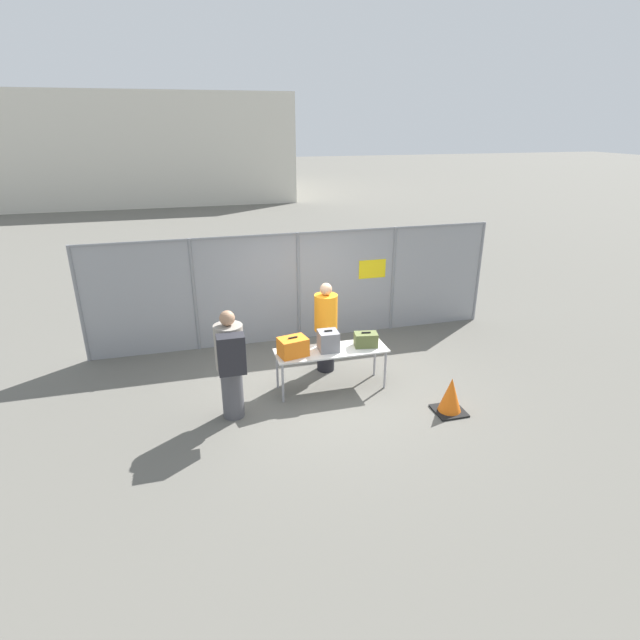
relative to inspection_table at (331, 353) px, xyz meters
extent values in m
plane|color=#605E56|center=(-0.05, 0.16, -0.67)|extent=(120.00, 120.00, 0.00)
cylinder|color=gray|center=(-4.26, 2.25, 0.48)|extent=(0.07, 0.07, 2.29)
cylinder|color=gray|center=(-2.15, 2.25, 0.48)|extent=(0.07, 0.07, 2.29)
cylinder|color=gray|center=(-0.05, 2.25, 0.48)|extent=(0.07, 0.07, 2.29)
cylinder|color=gray|center=(2.05, 2.25, 0.48)|extent=(0.07, 0.07, 2.29)
cylinder|color=gray|center=(4.15, 2.25, 0.48)|extent=(0.07, 0.07, 2.29)
cube|color=gray|center=(-0.05, 2.25, 0.48)|extent=(8.40, 0.01, 2.29)
cube|color=gray|center=(-0.05, 2.25, 1.59)|extent=(8.40, 0.04, 0.04)
cube|color=yellow|center=(1.56, 2.24, 0.75)|extent=(0.60, 0.01, 0.40)
cube|color=silver|center=(0.00, 0.00, 0.05)|extent=(1.92, 0.62, 0.02)
cylinder|color=#99999E|center=(-0.90, -0.25, -0.32)|extent=(0.04, 0.04, 0.71)
cylinder|color=#99999E|center=(0.90, -0.25, -0.32)|extent=(0.04, 0.04, 0.71)
cylinder|color=#99999E|center=(-0.90, 0.25, -0.32)|extent=(0.04, 0.04, 0.71)
cylinder|color=#99999E|center=(0.90, 0.25, -0.32)|extent=(0.04, 0.04, 0.71)
cube|color=orange|center=(-0.67, -0.03, 0.21)|extent=(0.52, 0.42, 0.30)
cube|color=black|center=(-0.67, -0.03, 0.38)|extent=(0.16, 0.06, 0.02)
cube|color=slate|center=(-0.05, 0.01, 0.23)|extent=(0.34, 0.33, 0.34)
cube|color=black|center=(-0.05, 0.01, 0.42)|extent=(0.13, 0.03, 0.02)
cube|color=#566033|center=(0.62, 0.00, 0.18)|extent=(0.43, 0.31, 0.24)
cube|color=black|center=(0.62, 0.00, 0.31)|extent=(0.16, 0.05, 0.02)
cylinder|color=#4C4C51|center=(-1.73, -0.45, -0.25)|extent=(0.33, 0.33, 0.84)
cylinder|color=gray|center=(-1.73, -0.45, 0.53)|extent=(0.44, 0.44, 0.70)
sphere|color=#A57A5B|center=(-1.73, -0.45, 0.99)|extent=(0.23, 0.23, 0.23)
cube|color=#232328|center=(-1.73, -0.79, 0.56)|extent=(0.40, 0.24, 0.59)
cylinder|color=black|center=(0.10, 0.69, -0.27)|extent=(0.32, 0.32, 0.81)
cylinder|color=orange|center=(0.10, 0.69, 0.47)|extent=(0.42, 0.42, 0.67)
sphere|color=tan|center=(0.10, 0.69, 0.92)|extent=(0.22, 0.22, 0.22)
cube|color=white|center=(0.71, 3.50, -0.25)|extent=(2.40, 1.38, 0.51)
sphere|color=black|center=(0.29, 2.75, -0.38)|extent=(0.58, 0.58, 0.58)
sphere|color=black|center=(0.29, 4.25, -0.38)|extent=(0.58, 0.58, 0.58)
cylinder|color=#59595B|center=(-0.91, 3.50, -0.46)|extent=(0.84, 0.06, 0.06)
cube|color=beige|center=(-4.13, 27.89, 2.25)|extent=(16.47, 13.70, 5.83)
cube|color=black|center=(1.61, -1.24, -0.65)|extent=(0.48, 0.48, 0.03)
cone|color=orange|center=(1.61, -1.24, -0.37)|extent=(0.39, 0.39, 0.60)
camera|label=1|loc=(-2.19, -7.36, 3.67)|focal=28.00mm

